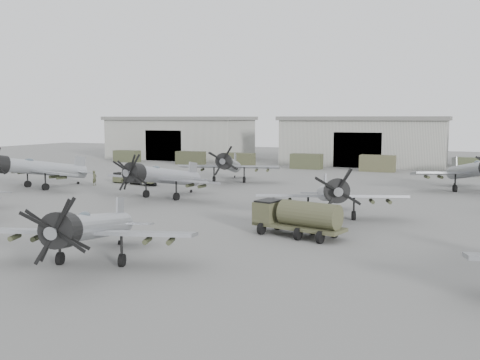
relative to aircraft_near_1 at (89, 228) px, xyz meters
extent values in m
plane|color=slate|center=(2.58, 11.78, -2.22)|extent=(220.00, 220.00, 0.00)
cube|color=#ABACA1|center=(-35.42, 73.78, 1.78)|extent=(28.00, 14.00, 8.00)
cube|color=slate|center=(-35.42, 73.78, 6.13)|extent=(29.00, 14.80, 0.70)
cube|color=black|center=(-35.42, 66.98, 0.78)|extent=(8.12, 0.40, 6.00)
cube|color=#ABACA1|center=(2.58, 73.78, 1.78)|extent=(28.00, 14.00, 8.00)
cube|color=slate|center=(2.58, 73.78, 6.13)|extent=(29.00, 14.80, 0.70)
cube|color=black|center=(2.58, 66.98, 0.78)|extent=(8.12, 0.40, 6.00)
cube|color=#3D412A|center=(-40.48, 61.78, -1.12)|extent=(4.98, 2.20, 2.22)
cube|color=#373925|center=(-26.62, 61.78, -1.04)|extent=(5.24, 2.20, 2.36)
cube|color=#3D3F29|center=(-17.00, 61.78, -1.06)|extent=(5.39, 2.20, 2.33)
cube|color=#3E422B|center=(-4.82, 61.78, -0.98)|extent=(5.19, 2.20, 2.50)
cube|color=#4A4A31|center=(6.80, 61.78, -0.93)|extent=(5.47, 2.20, 2.59)
cube|color=#3F452D|center=(21.57, 61.78, -0.92)|extent=(6.66, 2.20, 2.60)
cylinder|color=#95999E|center=(-0.27, 0.87, -0.08)|extent=(4.42, 10.27, 3.03)
cylinder|color=black|center=(1.07, -3.49, 0.64)|extent=(2.21, 2.01, 2.02)
cube|color=#95999E|center=(-0.10, 0.31, -0.33)|extent=(12.23, 5.62, 0.55)
cube|color=#95999E|center=(-1.61, 5.23, 0.07)|extent=(0.59, 1.58, 1.94)
ellipsoid|color=#3F4C54|center=(0.19, -0.62, 0.79)|extent=(0.90, 1.28, 0.54)
cylinder|color=black|center=(-1.80, -0.42, -1.88)|extent=(0.49, 0.82, 0.78)
cylinder|color=black|center=(1.72, 0.67, -1.88)|extent=(0.49, 0.82, 0.78)
cylinder|color=black|center=(-1.52, 4.95, -2.08)|extent=(0.20, 0.33, 0.31)
cylinder|color=#9DA1A6|center=(-27.41, 25.61, 0.18)|extent=(5.05, 11.54, 3.41)
cylinder|color=black|center=(-28.95, 20.72, 1.00)|extent=(2.50, 2.27, 2.27)
cube|color=#9DA1A6|center=(-27.60, 24.99, -0.09)|extent=(13.75, 6.41, 0.61)
cube|color=#9DA1A6|center=(-25.86, 30.51, 0.35)|extent=(0.67, 1.77, 2.18)
ellipsoid|color=#3F4C54|center=(-27.93, 23.94, 1.17)|extent=(1.02, 1.45, 0.61)
cylinder|color=black|center=(-29.65, 25.40, -1.84)|extent=(0.55, 0.93, 0.87)
cylinder|color=black|center=(-25.69, 24.15, -1.84)|extent=(0.55, 0.93, 0.87)
cylinder|color=black|center=(-25.96, 30.20, -2.06)|extent=(0.23, 0.37, 0.35)
cylinder|color=gray|center=(-9.58, 24.50, 0.10)|extent=(2.92, 11.27, 3.29)
cylinder|color=black|center=(-10.18, 19.59, 0.88)|extent=(2.19, 1.89, 2.19)
cube|color=gray|center=(-9.66, 23.87, -0.17)|extent=(13.34, 3.90, 0.59)
cube|color=gray|center=(-8.98, 29.41, 0.26)|extent=(0.34, 1.75, 2.10)
ellipsoid|color=#3F4C54|center=(-9.79, 22.83, 1.05)|extent=(0.78, 1.33, 0.59)
cylinder|color=black|center=(-11.67, 23.90, -1.86)|extent=(0.39, 0.87, 0.84)
cylinder|color=black|center=(-7.70, 23.42, -1.86)|extent=(0.39, 0.87, 0.84)
cylinder|color=black|center=(-9.02, 29.09, -2.07)|extent=(0.17, 0.35, 0.34)
cylinder|color=#A0A3A9|center=(9.16, 20.02, -0.02)|extent=(4.89, 10.49, 3.12)
cylinder|color=black|center=(10.70, 15.59, 0.72)|extent=(2.31, 2.11, 2.08)
cube|color=#A0A3A9|center=(9.36, 19.46, -0.28)|extent=(12.51, 6.18, 0.56)
cube|color=#A0A3A9|center=(7.62, 24.45, 0.13)|extent=(0.66, 1.61, 1.99)
ellipsoid|color=#3F4C54|center=(9.69, 18.51, 0.88)|extent=(0.96, 1.33, 0.56)
cylinder|color=black|center=(7.63, 18.64, -1.87)|extent=(0.53, 0.85, 0.80)
cylinder|color=black|center=(11.21, 19.89, -1.87)|extent=(0.53, 0.85, 0.80)
cylinder|color=black|center=(7.72, 24.17, -2.07)|extent=(0.22, 0.34, 0.32)
cylinder|color=gray|center=(-9.18, 40.32, 0.10)|extent=(4.54, 11.21, 3.30)
cylinder|color=black|center=(-7.85, 35.54, 0.89)|extent=(2.38, 2.15, 2.20)
cube|color=gray|center=(-9.01, 39.71, -0.17)|extent=(13.34, 5.80, 0.59)
cube|color=gray|center=(-10.52, 45.10, 0.27)|extent=(0.59, 1.73, 2.11)
ellipsoid|color=#3F4C54|center=(-8.73, 38.69, 1.06)|extent=(0.95, 1.39, 0.59)
cylinder|color=black|center=(-10.89, 38.97, -1.85)|extent=(0.51, 0.89, 0.84)
cylinder|color=black|center=(-7.02, 40.05, -1.85)|extent=(0.51, 0.89, 0.84)
cylinder|color=black|center=(-10.43, 44.80, -2.07)|extent=(0.21, 0.36, 0.34)
cylinder|color=gray|center=(20.22, 42.98, 0.18)|extent=(5.78, 11.38, 3.41)
cube|color=gray|center=(20.46, 42.37, -0.09)|extent=(13.59, 7.26, 0.61)
cube|color=gray|center=(18.33, 47.75, 0.35)|extent=(0.79, 1.74, 2.18)
ellipsoid|color=#3F4C54|center=(20.86, 41.35, 1.17)|extent=(1.09, 1.46, 0.61)
cylinder|color=black|center=(18.61, 41.40, -1.84)|extent=(0.61, 0.93, 0.87)
cylinder|color=black|center=(18.45, 47.45, -2.06)|extent=(0.25, 0.37, 0.35)
cube|color=#42432C|center=(8.80, 12.11, -1.51)|extent=(7.01, 3.68, 0.24)
cube|color=#42432C|center=(6.29, 12.71, -0.74)|extent=(1.99, 2.49, 1.62)
cylinder|color=#42432C|center=(9.63, 11.91, -0.55)|extent=(4.69, 2.78, 1.81)
cube|color=black|center=(6.29, 12.71, 0.11)|extent=(1.83, 2.19, 0.14)
cylinder|color=black|center=(6.13, 11.62, -1.79)|extent=(0.48, 0.90, 0.86)
cylinder|color=black|center=(11.28, 12.65, -1.79)|extent=(0.48, 0.90, 0.86)
cube|color=#44482F|center=(-21.73, 33.46, -1.65)|extent=(2.08, 1.50, 0.84)
cube|color=black|center=(-22.35, 33.58, -1.12)|extent=(0.70, 1.03, 0.52)
cylinder|color=black|center=(-21.73, 33.46, -1.96)|extent=(1.35, 0.82, 0.59)
cylinder|color=black|center=(-20.39, 33.19, -1.75)|extent=(1.25, 0.33, 0.08)
cube|color=#44482F|center=(-17.82, 32.69, -1.75)|extent=(4.20, 2.21, 0.19)
cylinder|color=black|center=(-17.82, 32.69, -2.01)|extent=(1.63, 0.76, 0.46)
cylinder|color=#44482F|center=(-17.82, 32.69, -1.54)|extent=(1.51, 0.61, 0.34)
imported|color=#373A26|center=(-23.29, 30.10, -1.29)|extent=(0.49, 0.71, 1.87)
camera|label=1|loc=(19.59, -24.15, 6.24)|focal=40.00mm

